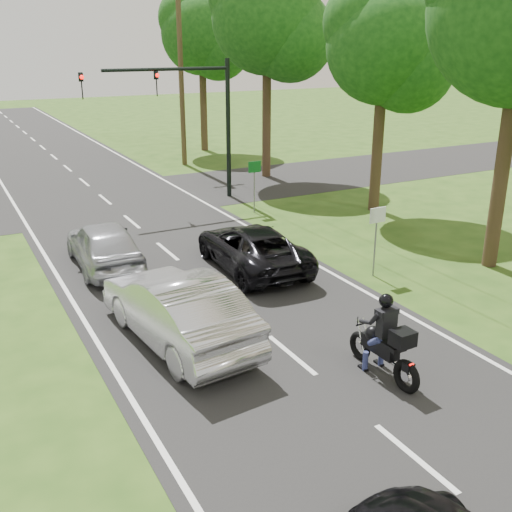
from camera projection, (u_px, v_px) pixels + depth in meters
The scene contains 14 objects.
ground at pixel (291, 355), 13.43m from camera, with size 140.00×140.00×0.00m, color #284814.
road at pixel (148, 236), 21.73m from camera, with size 8.00×100.00×0.01m, color black.
cross_road at pixel (105, 200), 26.71m from camera, with size 60.00×7.00×0.01m, color black.
motorcycle_rider at pixel (386, 344), 12.36m from camera, with size 0.61×2.16×1.86m.
dark_suv at pixel (252, 247), 18.38m from camera, with size 2.23×4.83×1.34m, color black.
silver_sedan at pixel (177, 309), 13.75m from camera, with size 1.77×5.07×1.67m, color silver.
silver_suv at pixel (104, 244), 18.42m from camera, with size 1.76×4.38×1.49m, color #A8AAB0.
traffic_signal at pixel (188, 105), 25.14m from camera, with size 6.38×0.44×6.00m.
utility_pole_far at pixel (181, 72), 32.74m from camera, with size 1.60×0.28×10.00m.
sign_white at pixel (377, 225), 17.45m from camera, with size 0.55×0.07×2.12m.
sign_green at pixel (254, 174), 24.18m from camera, with size 0.55×0.07×2.12m.
tree_row_c at pixel (392, 53), 22.97m from camera, with size 4.80×4.65×8.76m.
tree_row_d at pixel (275, 25), 28.89m from camera, with size 5.76×5.58×10.45m.
tree_row_e at pixel (207, 39), 36.75m from camera, with size 5.28×5.12×9.61m.
Camera 1 is at (-6.31, -10.12, 6.61)m, focal length 42.00 mm.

